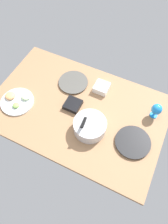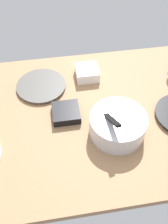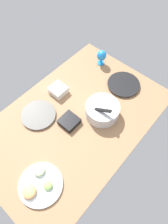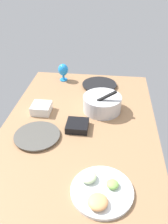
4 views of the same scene
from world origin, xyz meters
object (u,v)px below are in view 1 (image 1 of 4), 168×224
fruit_platter (17,100)px  square_bowl_black (73,104)px  dinner_plate_left (133,142)px  square_bowl_white (102,87)px  mixing_bowl (90,126)px  hurricane_glass_blue (157,110)px  dinner_plate_right (73,82)px

fruit_platter → square_bowl_black: 52.36cm
dinner_plate_left → fruit_platter: bearing=3.9°
dinner_plate_left → square_bowl_white: square_bowl_white is taller
dinner_plate_left → square_bowl_black: (61.70, -10.71, 1.29)cm
fruit_platter → dinner_plate_left: bearing=-176.1°
mixing_bowl → square_bowl_white: bearing=-79.9°
square_bowl_white → square_bowl_black: 33.07cm
hurricane_glass_blue → dinner_plate_right: bearing=-0.9°
dinner_plate_left → dinner_plate_right: dinner_plate_left is taller
dinner_plate_right → hurricane_glass_blue: hurricane_glass_blue is taller
fruit_platter → hurricane_glass_blue: 126.12cm
dinner_plate_right → square_bowl_black: square_bowl_black is taller
mixing_bowl → square_bowl_white: size_ratio=2.07×
dinner_plate_right → square_bowl_white: square_bowl_white is taller
hurricane_glass_blue → square_bowl_white: (53.66, -6.03, -6.10)cm
fruit_platter → square_bowl_white: 80.51cm
dinner_plate_right → square_bowl_black: (-12.07, 24.02, 1.48)cm
square_bowl_black → mixing_bowl: bearing=148.2°
fruit_platter → hurricane_glass_blue: (-119.01, -40.96, 8.04)cm
fruit_platter → square_bowl_black: (-49.08, -18.22, 0.84)cm
dinner_plate_right → hurricane_glass_blue: bearing=179.1°
hurricane_glass_blue → square_bowl_black: bearing=18.0°
dinner_plate_left → dinner_plate_right: 81.53cm
mixing_bowl → square_bowl_black: (24.09, -14.94, -3.69)cm
dinner_plate_left → square_bowl_white: size_ratio=2.21×
dinner_plate_left → fruit_platter: fruit_platter is taller
fruit_platter → square_bowl_white: (-65.35, -46.99, 1.93)cm
hurricane_glass_blue → square_bowl_white: hurricane_glass_blue is taller
dinner_plate_left → square_bowl_black: 62.63cm
hurricane_glass_blue → square_bowl_black: size_ratio=1.09×
fruit_platter → square_bowl_white: bearing=-144.3°
hurricane_glass_blue → square_bowl_black: (69.93, 22.73, -7.20)cm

